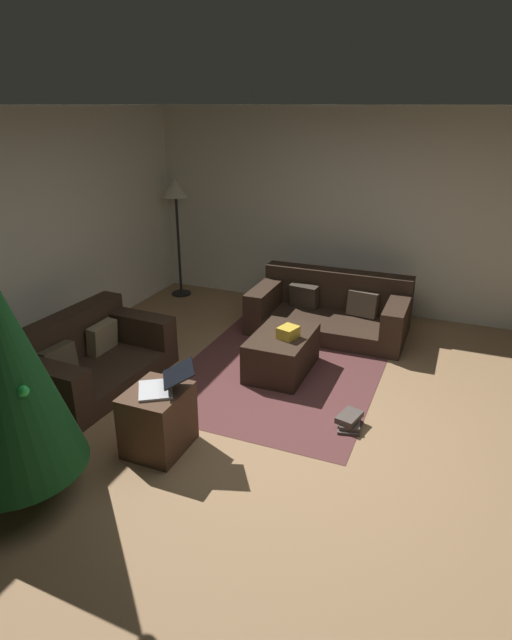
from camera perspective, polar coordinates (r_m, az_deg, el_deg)
ground_plane at (r=4.65m, az=4.81°, el=-11.84°), size 6.40×6.40×0.00m
corner_partition at (r=7.04m, az=13.24°, el=11.11°), size 0.12×6.40×2.60m
couch_left at (r=5.52m, az=-17.93°, el=-3.94°), size 1.59×1.01×0.67m
couch_right at (r=6.56m, az=8.14°, el=1.14°), size 1.01×1.86×0.68m
ottoman at (r=5.48m, az=2.82°, el=-3.57°), size 0.88×0.57×0.42m
gift_box at (r=5.30m, az=3.52°, el=-1.34°), size 0.24×0.22×0.12m
tv_remote at (r=5.41m, az=3.30°, el=-1.37°), size 0.12×0.17×0.02m
side_table at (r=4.36m, az=-10.58°, el=-10.60°), size 0.52×0.44×0.53m
laptop at (r=4.19m, az=-9.94°, el=-6.82°), size 0.50×0.53×0.20m
book_stack at (r=4.72m, az=10.08°, el=-10.73°), size 0.33×0.25×0.12m
corner_lamp at (r=7.51m, az=-8.69°, el=13.04°), size 0.36×0.36×1.66m
area_rug at (r=5.58m, az=2.78°, el=-5.48°), size 2.60×2.00×0.01m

